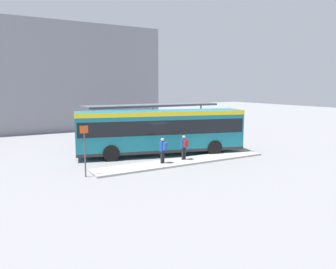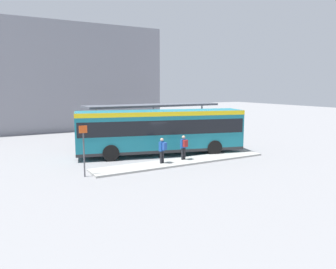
# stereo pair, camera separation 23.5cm
# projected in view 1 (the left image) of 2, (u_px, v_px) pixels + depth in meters

# --- Properties ---
(ground_plane) EXTENTS (120.00, 120.00, 0.00)m
(ground_plane) POSITION_uv_depth(u_px,v_px,m) (161.00, 155.00, 23.48)
(ground_plane) COLOR gray
(curb_island) EXTENTS (12.02, 1.80, 0.12)m
(curb_island) POSITION_uv_depth(u_px,v_px,m) (183.00, 161.00, 21.11)
(curb_island) COLOR #9E9E99
(curb_island) RESTS_ON ground_plane
(city_bus) EXTENTS (11.97, 5.37, 3.17)m
(city_bus) POSITION_uv_depth(u_px,v_px,m) (161.00, 129.00, 23.21)
(city_bus) COLOR #197284
(city_bus) RESTS_ON ground_plane
(pedestrian_waiting) EXTENTS (0.47, 0.50, 1.59)m
(pedestrian_waiting) POSITION_uv_depth(u_px,v_px,m) (163.00, 149.00, 20.27)
(pedestrian_waiting) COLOR #232328
(pedestrian_waiting) RESTS_ON curb_island
(pedestrian_companion) EXTENTS (0.41, 0.44, 1.59)m
(pedestrian_companion) POSITION_uv_depth(u_px,v_px,m) (184.00, 146.00, 21.26)
(pedestrian_companion) COLOR #232328
(pedestrian_companion) RESTS_ON curb_island
(bicycle_red) EXTENTS (0.48, 1.75, 0.76)m
(bicycle_red) POSITION_uv_depth(u_px,v_px,m) (232.00, 138.00, 28.51)
(bicycle_red) COLOR black
(bicycle_red) RESTS_ON ground_plane
(bicycle_black) EXTENTS (0.48, 1.59, 0.68)m
(bicycle_black) POSITION_uv_depth(u_px,v_px,m) (226.00, 137.00, 29.18)
(bicycle_black) COLOR black
(bicycle_black) RESTS_ON ground_plane
(bicycle_yellow) EXTENTS (0.48, 1.67, 0.72)m
(bicycle_yellow) POSITION_uv_depth(u_px,v_px,m) (220.00, 136.00, 29.84)
(bicycle_yellow) COLOR black
(bicycle_yellow) RESTS_ON ground_plane
(station_shelter) EXTENTS (12.44, 2.62, 3.27)m
(station_shelter) POSITION_uv_depth(u_px,v_px,m) (153.00, 106.00, 29.33)
(station_shelter) COLOR #4C515B
(station_shelter) RESTS_ON ground_plane
(platform_sign) EXTENTS (0.44, 0.08, 2.80)m
(platform_sign) POSITION_uv_depth(u_px,v_px,m) (85.00, 149.00, 17.49)
(platform_sign) COLOR #4C4C51
(platform_sign) RESTS_ON ground_plane
(station_building) EXTENTS (25.42, 15.77, 11.61)m
(station_building) POSITION_uv_depth(u_px,v_px,m) (37.00, 79.00, 40.19)
(station_building) COLOR gray
(station_building) RESTS_ON ground_plane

